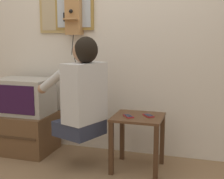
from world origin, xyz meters
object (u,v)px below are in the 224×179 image
object	(u,v)px
cell_phone_spare	(148,115)
television	(24,96)
wall_mirror	(74,2)
framed_picture	(57,14)
cell_phone_held	(128,116)
wall_phone_antique	(74,14)
person	(82,91)

from	to	relation	value
cell_phone_spare	television	bearing A→B (deg)	138.22
wall_mirror	cell_phone_spare	size ratio (longest dim) A/B	4.25
framed_picture	cell_phone_held	bearing A→B (deg)	-26.32
cell_phone_held	cell_phone_spare	bearing A→B (deg)	-12.98
wall_mirror	cell_phone_held	size ratio (longest dim) A/B	4.23
framed_picture	cell_phone_spare	xyz separation A→B (m)	(1.07, -0.37, -0.94)
framed_picture	cell_phone_held	world-z (taller)	framed_picture
wall_phone_antique	framed_picture	bearing A→B (deg)	168.35
television	wall_mirror	world-z (taller)	wall_mirror
wall_mirror	cell_phone_held	xyz separation A→B (m)	(0.71, -0.44, -1.06)
wall_phone_antique	framed_picture	xyz separation A→B (m)	(-0.21, 0.04, 0.01)
person	framed_picture	xyz separation A→B (m)	(-0.49, 0.52, 0.72)
person	wall_mirror	distance (m)	1.03
framed_picture	wall_phone_antique	bearing A→B (deg)	-11.65
person	cell_phone_held	bearing A→B (deg)	-59.41
television	cell_phone_spare	world-z (taller)	television
wall_mirror	cell_phone_held	bearing A→B (deg)	-32.23
cell_phone_held	cell_phone_spare	distance (m)	0.18
person	cell_phone_held	size ratio (longest dim) A/B	6.73
framed_picture	cell_phone_spare	size ratio (longest dim) A/B	3.04
framed_picture	cell_phone_spare	bearing A→B (deg)	-19.19
cell_phone_spare	wall_phone_antique	bearing A→B (deg)	121.14
framed_picture	wall_mirror	world-z (taller)	wall_mirror
framed_picture	person	bearing A→B (deg)	-46.50
framed_picture	wall_mirror	bearing A→B (deg)	-0.90
wall_phone_antique	wall_mirror	world-z (taller)	wall_mirror
person	cell_phone_held	world-z (taller)	person
person	framed_picture	world-z (taller)	framed_picture
wall_mirror	cell_phone_spare	bearing A→B (deg)	-22.98
framed_picture	cell_phone_held	size ratio (longest dim) A/B	3.03
framed_picture	television	bearing A→B (deg)	-133.39
person	wall_phone_antique	bearing A→B (deg)	51.66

